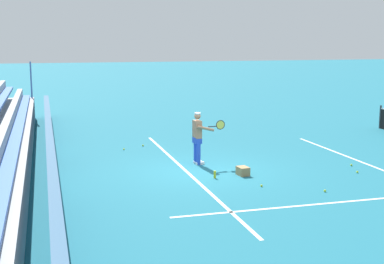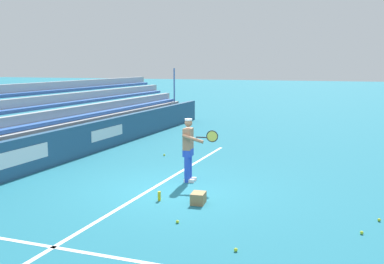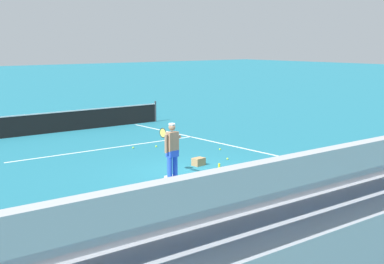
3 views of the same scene
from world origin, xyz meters
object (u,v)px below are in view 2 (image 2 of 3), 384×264
at_px(ball_box_cardboard, 198,198).
at_px(tennis_ball_far_right, 379,220).
at_px(tennis_ball_by_box, 236,250).
at_px(water_bottle, 159,196).
at_px(tennis_player, 189,149).
at_px(tennis_ball_on_baseline, 164,155).
at_px(tennis_ball_near_player, 177,222).
at_px(tennis_ball_far_left, 362,233).
at_px(tennis_ball_midcourt, 191,154).

bearing_deg(ball_box_cardboard, tennis_ball_far_right, 92.56).
xyz_separation_m(tennis_ball_by_box, water_bottle, (-2.18, -2.42, 0.08)).
height_order(tennis_player, tennis_ball_on_baseline, tennis_player).
bearing_deg(tennis_ball_near_player, ball_box_cardboard, -178.33).
bearing_deg(tennis_ball_on_baseline, tennis_player, 34.91).
height_order(tennis_player, tennis_ball_far_left, tennis_player).
xyz_separation_m(tennis_ball_far_left, tennis_ball_by_box, (1.59, -2.01, 0.00)).
bearing_deg(water_bottle, tennis_ball_far_right, 93.35).
distance_m(ball_box_cardboard, tennis_ball_far_right, 3.84).
bearing_deg(tennis_ball_far_left, tennis_ball_far_right, 159.05).
height_order(tennis_player, water_bottle, tennis_player).
xyz_separation_m(ball_box_cardboard, tennis_ball_midcourt, (-5.20, -2.12, -0.10)).
height_order(tennis_ball_on_baseline, tennis_ball_midcourt, same).
xyz_separation_m(tennis_ball_far_right, tennis_ball_by_box, (2.45, -2.34, 0.00)).
bearing_deg(tennis_ball_midcourt, tennis_ball_by_box, 25.77).
bearing_deg(tennis_ball_on_baseline, tennis_ball_midcourt, 122.22).
relative_size(tennis_ball_far_left, tennis_ball_by_box, 1.00).
bearing_deg(tennis_ball_far_right, ball_box_cardboard, -87.44).
relative_size(tennis_ball_far_left, water_bottle, 0.30).
bearing_deg(water_bottle, tennis_ball_far_left, 82.45).
distance_m(tennis_ball_far_left, tennis_ball_by_box, 2.56).
xyz_separation_m(tennis_ball_far_left, tennis_ball_near_player, (0.66, -3.46, 0.00)).
relative_size(ball_box_cardboard, water_bottle, 1.82).
bearing_deg(tennis_ball_far_right, tennis_ball_far_left, -20.95).
bearing_deg(water_bottle, tennis_ball_midcourt, -167.35).
height_order(tennis_ball_on_baseline, tennis_ball_by_box, same).
xyz_separation_m(ball_box_cardboard, water_bottle, (0.11, -0.93, -0.02)).
distance_m(tennis_player, ball_box_cardboard, 2.14).
distance_m(tennis_ball_on_baseline, tennis_ball_by_box, 8.25).
relative_size(tennis_ball_by_box, water_bottle, 0.30).
bearing_deg(tennis_ball_on_baseline, tennis_ball_near_player, 26.19).
xyz_separation_m(tennis_ball_on_baseline, tennis_ball_midcourt, (-0.51, 0.81, 0.00)).
xyz_separation_m(tennis_ball_far_left, tennis_ball_on_baseline, (-5.38, -6.43, 0.00)).
xyz_separation_m(tennis_ball_midcourt, tennis_ball_far_right, (5.03, 5.95, 0.00)).
height_order(tennis_ball_on_baseline, tennis_ball_far_right, same).
relative_size(tennis_player, tennis_ball_far_right, 25.98).
distance_m(tennis_ball_midcourt, tennis_ball_by_box, 8.31).
xyz_separation_m(tennis_ball_near_player, tennis_ball_far_right, (-1.53, 3.79, 0.00)).
bearing_deg(tennis_ball_midcourt, tennis_ball_near_player, 18.25).
bearing_deg(tennis_ball_by_box, tennis_ball_far_left, 128.34).
xyz_separation_m(tennis_ball_on_baseline, water_bottle, (4.79, 2.00, 0.08)).
bearing_deg(tennis_player, tennis_ball_far_right, 71.25).
height_order(tennis_ball_by_box, water_bottle, water_bottle).
xyz_separation_m(ball_box_cardboard, tennis_ball_by_box, (2.28, 1.49, -0.10)).
bearing_deg(ball_box_cardboard, water_bottle, -83.40).
relative_size(ball_box_cardboard, tennis_ball_near_player, 6.06).
bearing_deg(tennis_ball_near_player, tennis_player, -163.27).
bearing_deg(tennis_player, tennis_ball_on_baseline, -145.09).
bearing_deg(tennis_ball_far_left, tennis_ball_by_box, -51.66).
relative_size(ball_box_cardboard, tennis_ball_midcourt, 6.06).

